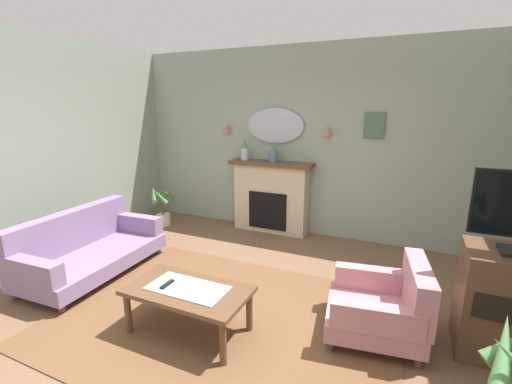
{
  "coord_description": "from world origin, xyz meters",
  "views": [
    {
      "loc": [
        1.5,
        -2.36,
        2.0
      ],
      "look_at": [
        -0.33,
        1.64,
        0.91
      ],
      "focal_mm": 24.22,
      "sensor_mm": 36.0,
      "label": 1
    }
  ],
  "objects_px": {
    "mantel_vase_left": "(273,153)",
    "armchair_by_coffee_table": "(385,305)",
    "fireplace": "(271,197)",
    "wall_mirror": "(275,126)",
    "floral_couch": "(87,248)",
    "mantel_vase_right": "(245,150)",
    "coffee_table": "(188,294)",
    "tv_remote": "(167,285)",
    "framed_picture": "(374,125)",
    "potted_plant_small_fern": "(163,206)",
    "wall_sconce_left": "(226,128)",
    "wall_sconce_right": "(327,131)"
  },
  "relations": [
    {
      "from": "mantel_vase_left",
      "to": "mantel_vase_right",
      "type": "bearing_deg",
      "value": 180.0
    },
    {
      "from": "fireplace",
      "to": "tv_remote",
      "type": "bearing_deg",
      "value": -87.1
    },
    {
      "from": "mantel_vase_left",
      "to": "floral_couch",
      "type": "relative_size",
      "value": 0.19
    },
    {
      "from": "mantel_vase_left",
      "to": "tv_remote",
      "type": "xyz_separation_m",
      "value": [
        0.09,
        -2.78,
        -0.85
      ]
    },
    {
      "from": "framed_picture",
      "to": "armchair_by_coffee_table",
      "type": "bearing_deg",
      "value": -78.76
    },
    {
      "from": "fireplace",
      "to": "potted_plant_small_fern",
      "type": "relative_size",
      "value": 1.89
    },
    {
      "from": "fireplace",
      "to": "floral_couch",
      "type": "xyz_separation_m",
      "value": [
        -1.49,
        -2.31,
        -0.25
      ]
    },
    {
      "from": "wall_sconce_left",
      "to": "coffee_table",
      "type": "distance_m",
      "value": 3.35
    },
    {
      "from": "potted_plant_small_fern",
      "to": "fireplace",
      "type": "bearing_deg",
      "value": 16.48
    },
    {
      "from": "mantel_vase_right",
      "to": "armchair_by_coffee_table",
      "type": "bearing_deg",
      "value": -40.72
    },
    {
      "from": "mantel_vase_right",
      "to": "wall_sconce_left",
      "type": "relative_size",
      "value": 2.53
    },
    {
      "from": "tv_remote",
      "to": "floral_couch",
      "type": "relative_size",
      "value": 0.09
    },
    {
      "from": "wall_mirror",
      "to": "armchair_by_coffee_table",
      "type": "xyz_separation_m",
      "value": [
        1.95,
        -2.23,
        -1.4
      ]
    },
    {
      "from": "coffee_table",
      "to": "floral_couch",
      "type": "bearing_deg",
      "value": 165.67
    },
    {
      "from": "wall_sconce_left",
      "to": "armchair_by_coffee_table",
      "type": "relative_size",
      "value": 0.15
    },
    {
      "from": "fireplace",
      "to": "mantel_vase_left",
      "type": "relative_size",
      "value": 4.04
    },
    {
      "from": "wall_sconce_right",
      "to": "potted_plant_small_fern",
      "type": "relative_size",
      "value": 0.19
    },
    {
      "from": "wall_sconce_left",
      "to": "framed_picture",
      "type": "relative_size",
      "value": 0.39
    },
    {
      "from": "mantel_vase_right",
      "to": "tv_remote",
      "type": "bearing_deg",
      "value": -77.98
    },
    {
      "from": "fireplace",
      "to": "wall_mirror",
      "type": "distance_m",
      "value": 1.15
    },
    {
      "from": "framed_picture",
      "to": "floral_couch",
      "type": "bearing_deg",
      "value": -140.64
    },
    {
      "from": "mantel_vase_left",
      "to": "potted_plant_small_fern",
      "type": "xyz_separation_m",
      "value": [
        -1.83,
        -0.5,
        -0.96
      ]
    },
    {
      "from": "mantel_vase_right",
      "to": "coffee_table",
      "type": "height_order",
      "value": "mantel_vase_right"
    },
    {
      "from": "tv_remote",
      "to": "floral_couch",
      "type": "distance_m",
      "value": 1.72
    },
    {
      "from": "mantel_vase_left",
      "to": "floral_couch",
      "type": "bearing_deg",
      "value": -124.16
    },
    {
      "from": "tv_remote",
      "to": "armchair_by_coffee_table",
      "type": "relative_size",
      "value": 0.17
    },
    {
      "from": "floral_couch",
      "to": "armchair_by_coffee_table",
      "type": "bearing_deg",
      "value": 3.56
    },
    {
      "from": "fireplace",
      "to": "wall_mirror",
      "type": "height_order",
      "value": "wall_mirror"
    },
    {
      "from": "mantel_vase_left",
      "to": "floral_couch",
      "type": "height_order",
      "value": "mantel_vase_left"
    },
    {
      "from": "wall_sconce_left",
      "to": "floral_couch",
      "type": "relative_size",
      "value": 0.08
    },
    {
      "from": "wall_mirror",
      "to": "tv_remote",
      "type": "bearing_deg",
      "value": -87.24
    },
    {
      "from": "coffee_table",
      "to": "fireplace",
      "type": "bearing_deg",
      "value": 96.9
    },
    {
      "from": "mantel_vase_left",
      "to": "coffee_table",
      "type": "bearing_deg",
      "value": -84.06
    },
    {
      "from": "coffee_table",
      "to": "potted_plant_small_fern",
      "type": "xyz_separation_m",
      "value": [
        -2.12,
        2.25,
        -0.04
      ]
    },
    {
      "from": "fireplace",
      "to": "mantel_vase_right",
      "type": "relative_size",
      "value": 3.84
    },
    {
      "from": "mantel_vase_left",
      "to": "coffee_table",
      "type": "relative_size",
      "value": 0.31
    },
    {
      "from": "mantel_vase_right",
      "to": "mantel_vase_left",
      "type": "bearing_deg",
      "value": 0.0
    },
    {
      "from": "mantel_vase_left",
      "to": "wall_sconce_right",
      "type": "distance_m",
      "value": 0.88
    },
    {
      "from": "mantel_vase_right",
      "to": "coffee_table",
      "type": "distance_m",
      "value": 3.0
    },
    {
      "from": "wall_mirror",
      "to": "floral_couch",
      "type": "relative_size",
      "value": 0.55
    },
    {
      "from": "mantel_vase_left",
      "to": "wall_sconce_left",
      "type": "distance_m",
      "value": 0.98
    },
    {
      "from": "framed_picture",
      "to": "floral_couch",
      "type": "height_order",
      "value": "framed_picture"
    },
    {
      "from": "mantel_vase_left",
      "to": "armchair_by_coffee_table",
      "type": "bearing_deg",
      "value": -47.41
    },
    {
      "from": "fireplace",
      "to": "floral_couch",
      "type": "relative_size",
      "value": 0.78
    },
    {
      "from": "mantel_vase_right",
      "to": "coffee_table",
      "type": "xyz_separation_m",
      "value": [
        0.79,
        -2.74,
        -0.94
      ]
    },
    {
      "from": "framed_picture",
      "to": "tv_remote",
      "type": "relative_size",
      "value": 2.25
    },
    {
      "from": "wall_sconce_right",
      "to": "mantel_vase_left",
      "type": "bearing_deg",
      "value": -171.47
    },
    {
      "from": "framed_picture",
      "to": "potted_plant_small_fern",
      "type": "bearing_deg",
      "value": -168.32
    },
    {
      "from": "fireplace",
      "to": "wall_sconce_right",
      "type": "xyz_separation_m",
      "value": [
        0.85,
        0.09,
        1.09
      ]
    },
    {
      "from": "framed_picture",
      "to": "coffee_table",
      "type": "relative_size",
      "value": 0.33
    }
  ]
}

